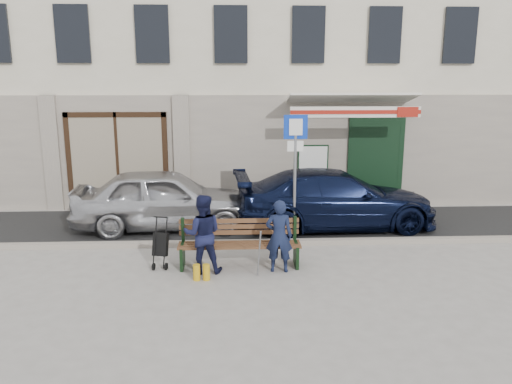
{
  "coord_description": "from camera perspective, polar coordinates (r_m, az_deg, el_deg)",
  "views": [
    {
      "loc": [
        0.03,
        -9.08,
        3.6
      ],
      "look_at": [
        0.52,
        1.6,
        1.2
      ],
      "focal_mm": 35.0,
      "sensor_mm": 36.0,
      "label": 1
    }
  ],
  "objects": [
    {
      "name": "car_silver",
      "position": [
        12.46,
        -10.35,
        -0.77
      ],
      "size": [
        4.53,
        2.05,
        1.51
      ],
      "primitive_type": "imported",
      "rotation": [
        0.0,
        0.0,
        1.63
      ],
      "color": "#BABBC0",
      "rests_on": "ground"
    },
    {
      "name": "car_navy",
      "position": [
        12.51,
        9.02,
        -0.8
      ],
      "size": [
        5.1,
        2.33,
        1.45
      ],
      "primitive_type": "imported",
      "rotation": [
        0.0,
        0.0,
        1.63
      ],
      "color": "black",
      "rests_on": "ground"
    },
    {
      "name": "woman",
      "position": [
        9.53,
        -6.12,
        -4.78
      ],
      "size": [
        0.74,
        0.58,
        1.52
      ],
      "primitive_type": "imported",
      "rotation": [
        0.0,
        0.0,
        3.14
      ],
      "color": "#141737",
      "rests_on": "ground"
    },
    {
      "name": "ground",
      "position": [
        9.77,
        -2.67,
        -8.99
      ],
      "size": [
        80.0,
        80.0,
        0.0
      ],
      "primitive_type": "plane",
      "color": "#9E9991",
      "rests_on": "ground"
    },
    {
      "name": "building",
      "position": [
        17.59,
        -2.84,
        17.13
      ],
      "size": [
        20.0,
        8.27,
        10.0
      ],
      "color": "beige",
      "rests_on": "ground"
    },
    {
      "name": "bench",
      "position": [
        9.84,
        -2.17,
        -5.98
      ],
      "size": [
        2.4,
        1.17,
        0.98
      ],
      "color": "brown",
      "rests_on": "ground"
    },
    {
      "name": "asphalt_lane",
      "position": [
        12.7,
        -2.68,
        -3.8
      ],
      "size": [
        60.0,
        3.2,
        0.01
      ],
      "primitive_type": "cube",
      "color": "#282828",
      "rests_on": "ground"
    },
    {
      "name": "stroller",
      "position": [
        10.01,
        -10.86,
        -6.01
      ],
      "size": [
        0.34,
        0.44,
        0.99
      ],
      "rotation": [
        0.0,
        0.0,
        -0.24
      ],
      "color": "black",
      "rests_on": "ground"
    },
    {
      "name": "parking_sign",
      "position": [
        11.18,
        4.5,
        4.06
      ],
      "size": [
        0.53,
        0.08,
        2.86
      ],
      "rotation": [
        0.0,
        0.0,
        0.04
      ],
      "color": "gray",
      "rests_on": "ground"
    },
    {
      "name": "man",
      "position": [
        9.52,
        2.64,
        -5.05
      ],
      "size": [
        0.55,
        0.39,
        1.41
      ],
      "primitive_type": "imported",
      "rotation": [
        0.0,
        0.0,
        3.04
      ],
      "color": "#141C38",
      "rests_on": "ground"
    },
    {
      "name": "curb",
      "position": [
        11.16,
        -2.68,
        -5.86
      ],
      "size": [
        60.0,
        0.18,
        0.12
      ],
      "primitive_type": "cube",
      "color": "#9E9384",
      "rests_on": "ground"
    }
  ]
}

